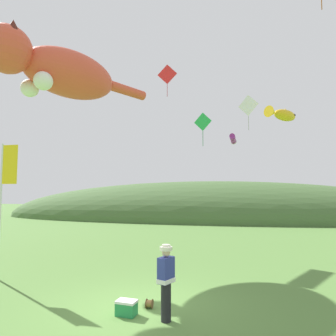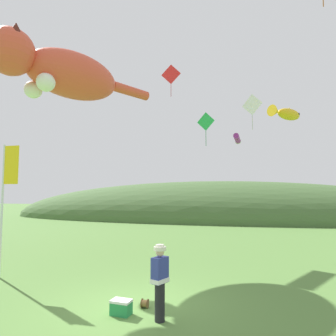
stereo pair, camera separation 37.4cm
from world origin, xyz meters
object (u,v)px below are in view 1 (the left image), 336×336
Objects in this scene: picnic_cooler at (126,308)px; festival_banner_pole at (4,189)px; kite_giant_cat at (58,71)px; festival_attendant at (166,280)px; kite_diamond_green at (203,122)px; kite_spool at (149,304)px; kite_tube_streamer at (233,139)px; kite_diamond_red at (167,75)px; kite_diamond_white at (248,106)px; kite_fish_windsock at (282,115)px.

picnic_cooler is 0.11× the size of festival_banner_pole.
picnic_cooler is 0.06× the size of kite_giant_cat.
kite_diamond_green reaches higher than festival_attendant.
festival_attendant is at bearing -41.46° from kite_giant_cat.
kite_giant_cat is 8.35m from kite_diamond_green.
festival_banner_pole is 0.58× the size of kite_giant_cat.
festival_attendant is 0.88× the size of kite_diamond_green.
kite_tube_streamer reaches higher than kite_spool.
kite_giant_cat is at bearing 134.54° from picnic_cooler.
kite_spool is 0.71m from picnic_cooler.
kite_tube_streamer is 0.94× the size of kite_diamond_red.
kite_diamond_red is (3.68, 10.70, 8.15)m from festival_banner_pole.
kite_tube_streamer is at bearing 59.77° from kite_diamond_green.
kite_diamond_white is (9.54, 5.78, -0.68)m from kite_giant_cat.
kite_diamond_white is (-1.70, 1.67, 1.09)m from kite_fish_windsock.
kite_fish_windsock is at bearing 66.42° from festival_attendant.
festival_attendant is 14.23m from kite_diamond_white.
kite_diamond_red reaches higher than kite_spool.
picnic_cooler is 16.95m from kite_diamond_red.
kite_fish_windsock is 4.44m from kite_diamond_green.
kite_diamond_green reaches higher than kite_spool.
kite_tube_streamer is (2.80, 13.36, 6.46)m from picnic_cooler.
picnic_cooler is at bearing -82.64° from kite_diamond_red.
kite_diamond_white is at bearing 31.18° from kite_giant_cat.
kite_diamond_white is at bearing 26.39° from kite_diamond_green.
festival_attendant is at bearing -102.98° from kite_diamond_white.
picnic_cooler is at bearing -101.83° from kite_tube_streamer.
kite_diamond_red is at bearing 71.03° from festival_banner_pole.
kite_diamond_red is (-1.64, 12.71, 11.09)m from picnic_cooler.
picnic_cooler is 12.51m from kite_diamond_green.
festival_banner_pole is at bearing -108.97° from kite_diamond_red.
kite_fish_windsock is (5.02, 9.44, 7.21)m from kite_spool.
festival_attendant reaches higher than picnic_cooler.
kite_spool is at bearing 130.55° from festival_attendant.
kite_tube_streamer is 6.45m from kite_diamond_red.
festival_attendant is 0.77× the size of kite_diamond_red.
kite_diamond_white reaches higher than picnic_cooler.
kite_spool is 0.11× the size of kite_fish_windsock.
kite_spool is 12.89m from kite_fish_windsock.
kite_tube_streamer reaches higher than festival_attendant.
kite_giant_cat reaches higher than kite_spool.
kite_giant_cat is 12.10m from kite_fish_windsock.
kite_diamond_green is (-0.00, 10.45, 6.23)m from festival_attendant.
festival_banner_pole is at bearing -83.02° from kite_giant_cat.
festival_banner_pole is 11.22m from kite_diamond_green.
picnic_cooler reaches higher than kite_spool.
kite_tube_streamer is (1.77, 13.50, 5.69)m from festival_attendant.
kite_spool is 6.65m from festival_banner_pole.
kite_diamond_green is 3.28m from kite_diamond_white.
kite_giant_cat is (-6.23, 5.34, 8.98)m from kite_spool.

